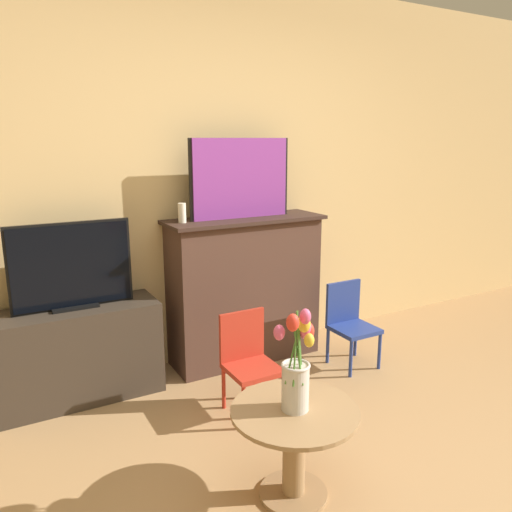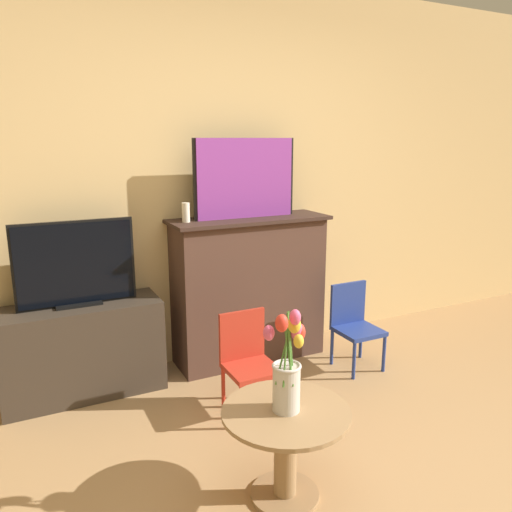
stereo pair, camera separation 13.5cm
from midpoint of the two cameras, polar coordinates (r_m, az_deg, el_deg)
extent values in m
cube|color=tan|center=(3.64, -3.56, 9.15)|extent=(8.00, 0.06, 2.70)
cube|color=#4C3328|center=(3.66, 0.25, -3.83)|extent=(1.09, 0.37, 1.07)
cube|color=#35231C|center=(3.54, 0.33, 4.21)|extent=(1.15, 0.41, 0.02)
cube|color=black|center=(3.51, -0.15, 8.86)|extent=(0.76, 0.02, 0.55)
cube|color=purple|center=(3.50, -0.07, 8.85)|extent=(0.72, 0.02, 0.55)
cylinder|color=silver|center=(3.35, -6.89, 4.96)|extent=(0.05, 0.05, 0.13)
cube|color=#382D23|center=(3.39, -18.10, -10.15)|extent=(0.98, 0.37, 0.60)
cube|color=black|center=(3.29, -18.48, -5.23)|extent=(0.27, 0.12, 0.01)
cube|color=black|center=(3.23, -18.84, -0.82)|extent=(0.72, 0.02, 0.53)
cube|color=black|center=(3.22, -18.81, -0.86)|extent=(0.69, 0.02, 0.50)
cylinder|color=#B22D1E|center=(2.94, -0.33, -16.91)|extent=(0.02, 0.02, 0.27)
cylinder|color=#B22D1E|center=(3.04, 4.25, -15.77)|extent=(0.02, 0.02, 0.27)
cylinder|color=#B22D1E|center=(3.14, -2.49, -14.76)|extent=(0.02, 0.02, 0.27)
cylinder|color=#B22D1E|center=(3.24, 1.84, -13.81)|extent=(0.02, 0.02, 0.27)
cube|color=#B22D1E|center=(3.02, 0.83, -12.81)|extent=(0.29, 0.29, 0.03)
cube|color=#B22D1E|center=(3.06, -0.34, -9.00)|extent=(0.29, 0.02, 0.30)
cylinder|color=navy|center=(3.55, 12.23, -11.65)|extent=(0.02, 0.02, 0.27)
cylinder|color=navy|center=(3.70, 15.44, -10.73)|extent=(0.02, 0.02, 0.27)
cylinder|color=navy|center=(3.73, 9.71, -10.22)|extent=(0.02, 0.02, 0.27)
cylinder|color=navy|center=(3.88, 12.86, -9.43)|extent=(0.02, 0.02, 0.27)
cube|color=navy|center=(3.66, 12.68, -8.35)|extent=(0.29, 0.29, 0.03)
cube|color=navy|center=(3.70, 11.49, -5.28)|extent=(0.29, 0.02, 0.30)
cylinder|color=#99754C|center=(2.56, 4.97, -25.47)|extent=(0.32, 0.32, 0.02)
cylinder|color=#99754C|center=(2.44, 5.07, -21.80)|extent=(0.10, 0.10, 0.42)
cylinder|color=#99754C|center=(2.32, 5.19, -17.35)|extent=(0.58, 0.58, 0.02)
cylinder|color=beige|center=(2.26, 5.25, -14.83)|extent=(0.12, 0.12, 0.21)
torus|color=beige|center=(2.22, 5.31, -12.43)|extent=(0.13, 0.13, 0.01)
cylinder|color=#477A2D|center=(2.20, 5.86, -11.32)|extent=(0.03, 0.01, 0.24)
ellipsoid|color=#E0517A|center=(2.16, 6.38, -8.44)|extent=(0.06, 0.06, 0.08)
cylinder|color=#477A2D|center=(2.18, 5.62, -11.54)|extent=(0.01, 0.09, 0.23)
ellipsoid|color=gold|center=(2.07, 6.78, -9.66)|extent=(0.04, 0.04, 0.06)
cylinder|color=#477A2D|center=(2.21, 5.85, -11.43)|extent=(0.04, 0.01, 0.22)
ellipsoid|color=red|center=(2.18, 6.68, -8.66)|extent=(0.06, 0.06, 0.08)
cylinder|color=#477A2D|center=(2.16, 5.65, -10.57)|extent=(0.01, 0.05, 0.32)
ellipsoid|color=#E0517A|center=(2.07, 6.37, -6.98)|extent=(0.05, 0.05, 0.07)
cylinder|color=#477A2D|center=(2.18, 5.77, -11.06)|extent=(0.01, 0.03, 0.28)
ellipsoid|color=gold|center=(2.11, 6.25, -7.79)|extent=(0.06, 0.06, 0.08)
cylinder|color=#477A2D|center=(2.18, 4.93, -11.20)|extent=(0.09, 0.02, 0.26)
ellipsoid|color=#E0517A|center=(2.08, 3.35, -8.78)|extent=(0.05, 0.05, 0.07)
cylinder|color=#477A2D|center=(2.16, 5.25, -10.57)|extent=(0.07, 0.07, 0.31)
ellipsoid|color=red|center=(2.02, 4.88, -7.67)|extent=(0.05, 0.05, 0.08)
camera|label=1|loc=(0.07, -88.67, 0.31)|focal=35.00mm
camera|label=2|loc=(0.07, 91.33, -0.31)|focal=35.00mm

